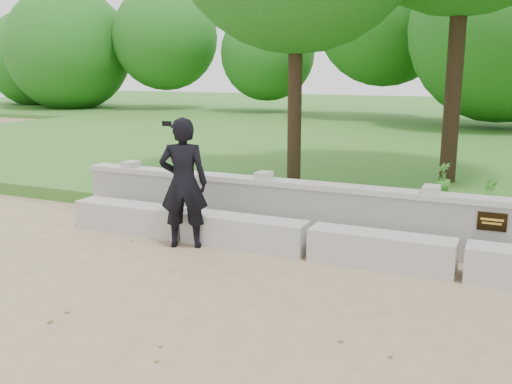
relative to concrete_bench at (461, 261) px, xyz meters
The scene contains 8 objects.
ground 1.91m from the concrete_bench, 90.00° to the right, with size 80.00×80.00×0.00m, color tan.
lawn 12.10m from the concrete_bench, 90.00° to the left, with size 40.00×22.00×0.25m, color #3D6824.
concrete_bench is the anchor object (origin of this frame).
parapet_wall 0.74m from the concrete_bench, 89.99° to the left, with size 12.50×0.35×0.90m.
man_main 3.88m from the concrete_bench, behind, with size 0.81×0.76×1.90m.
shrub_a 2.76m from the concrete_bench, 149.31° to the left, with size 0.28×0.19×0.53m, color #40862D.
shrub_b 2.89m from the concrete_bench, 87.03° to the left, with size 0.30×0.24×0.54m, color #40862D.
shrub_d 4.15m from the concrete_bench, 100.29° to the left, with size 0.31×0.27×0.55m, color #40862D.
Camera 1 is at (0.51, -5.28, 2.55)m, focal length 40.00 mm.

